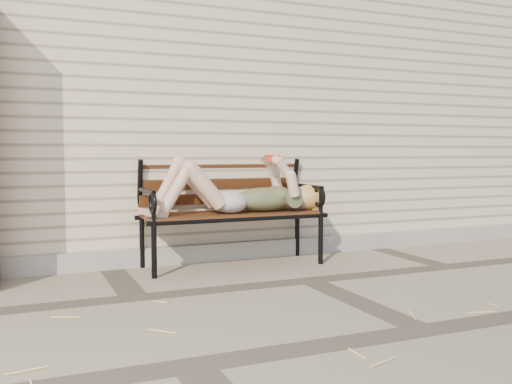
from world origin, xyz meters
name	(u,v)px	position (x,y,z in m)	size (l,w,h in m)	color
ground	(309,280)	(0.00, 0.00, 0.00)	(80.00, 80.00, 0.00)	gray
house_wall	(190,103)	(0.00, 3.00, 1.50)	(8.00, 4.00, 3.00)	beige
foundation_strip	(257,249)	(0.00, 0.97, 0.07)	(8.00, 0.10, 0.15)	#ADA99C
garden_bench	(228,195)	(-0.32, 0.82, 0.57)	(1.58, 0.63, 1.02)	black
reading_woman	(235,192)	(-0.30, 0.69, 0.61)	(1.49, 0.34, 0.47)	#093045
straw_scatter	(249,331)	(-0.85, -0.92, 0.01)	(2.65, 1.45, 0.01)	#E4DB6F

